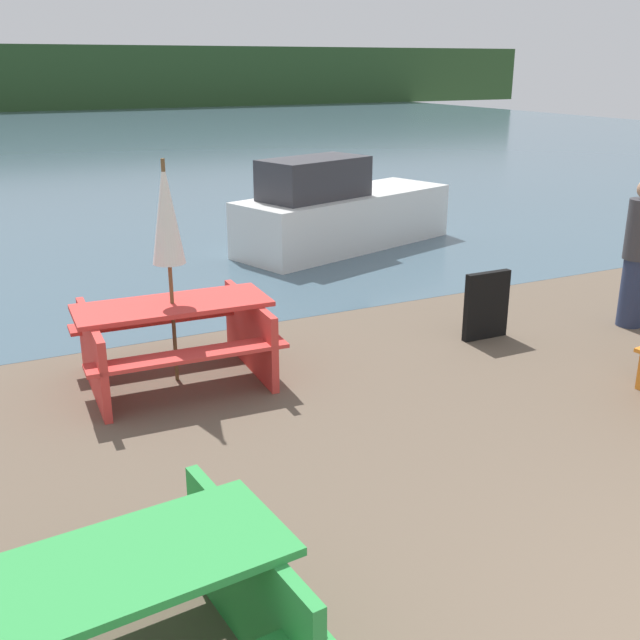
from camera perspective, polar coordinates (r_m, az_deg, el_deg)
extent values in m
cube|color=#425B6B|center=(32.96, -20.45, 12.82)|extent=(60.00, 50.00, 0.00)
cube|color=green|center=(3.61, -16.32, -17.97)|extent=(1.76, 0.86, 0.04)
cube|color=green|center=(4.24, -18.08, -17.47)|extent=(1.72, 0.44, 0.04)
cube|color=green|center=(4.03, -5.50, -19.68)|extent=(0.20, 1.38, 0.72)
cube|color=red|center=(7.06, -11.18, 1.11)|extent=(1.81, 0.77, 0.04)
cube|color=red|center=(6.65, -9.92, -2.68)|extent=(1.79, 0.35, 0.04)
cube|color=red|center=(7.66, -12.00, 0.11)|extent=(1.79, 0.35, 0.04)
cube|color=red|center=(7.07, -16.90, -2.65)|extent=(0.12, 1.38, 0.73)
cube|color=red|center=(7.37, -5.32, -1.00)|extent=(0.12, 1.38, 0.73)
cylinder|color=brown|center=(6.97, -11.34, 3.42)|extent=(0.04, 0.04, 2.09)
cone|color=white|center=(6.85, -11.65, 8.06)|extent=(0.30, 0.30, 0.94)
cube|color=silver|center=(12.37, 1.90, 7.63)|extent=(4.05, 2.38, 0.88)
cube|color=#333338|center=(11.76, -0.45, 10.75)|extent=(1.88, 1.36, 0.62)
cylinder|color=#283351|center=(9.25, 22.73, 1.94)|extent=(0.29, 0.29, 0.79)
cube|color=black|center=(8.34, 12.56, 1.09)|extent=(0.55, 0.08, 0.75)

